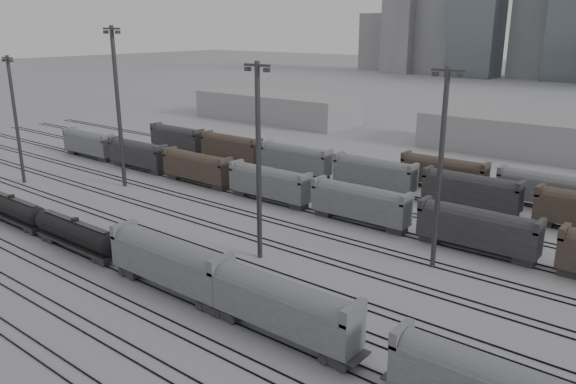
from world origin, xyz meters
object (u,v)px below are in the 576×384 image
Objects in this scene: tank_car_a at (13,208)px; hopper_car_a at (170,260)px; light_mast_a at (15,117)px; hopper_car_b at (281,303)px; light_mast_c at (258,158)px; tank_car_b at (76,233)px.

tank_car_a is 1.02× the size of hopper_car_a.
hopper_car_a is (34.29, 0.00, 1.22)m from tank_car_a.
hopper_car_b is at bearing -9.64° from light_mast_a.
light_mast_c is at bearing 19.78° from tank_car_a.
hopper_car_b reaches higher than tank_car_a.
light_mast_a is 0.95× the size of light_mast_c.
light_mast_a is at bearing 162.13° from tank_car_b.
hopper_car_b reaches higher than tank_car_b.
light_mast_a reaches higher than tank_car_a.
tank_car_a is 34.31m from hopper_car_a.
light_mast_c is at bearing 137.23° from hopper_car_b.
hopper_car_a is 1.03× the size of hopper_car_b.
tank_car_b is at bearing -146.40° from light_mast_c.
light_mast_a is (-20.57, 11.90, 9.57)m from tank_car_a.
light_mast_c is (56.20, 0.92, 0.56)m from light_mast_a.
hopper_car_a reaches higher than hopper_car_b.
tank_car_b reaches higher than tank_car_a.
light_mast_c is (-13.86, 12.82, 9.01)m from hopper_car_b.
tank_car_a is at bearing 180.00° from tank_car_b.
hopper_car_b is (49.49, 0.00, 1.13)m from tank_car_a.
tank_car_b is 25.26m from light_mast_c.
light_mast_c is at bearing 0.93° from light_mast_a.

